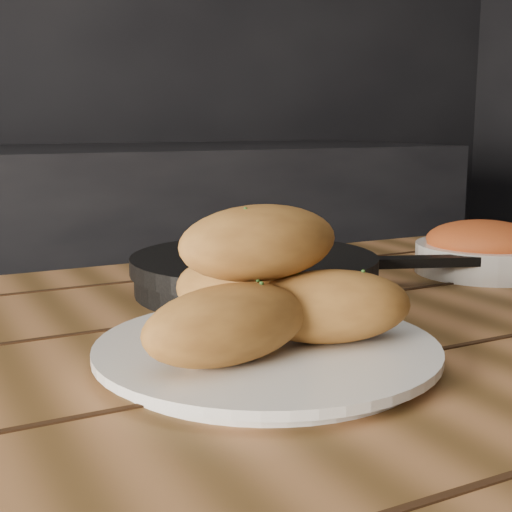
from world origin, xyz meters
The scene contains 5 objects.
table centered at (0.45, 0.71, 0.65)m, with size 1.53×0.84×0.75m.
plate centered at (0.46, 0.65, 0.76)m, with size 0.30×0.30×0.02m.
bread_rolls centered at (0.45, 0.65, 0.81)m, with size 0.26×0.21×0.12m.
skillet centered at (0.57, 0.89, 0.77)m, with size 0.42×0.30×0.05m.
bowl centered at (0.90, 0.84, 0.78)m, with size 0.18×0.18×0.07m.
Camera 1 is at (0.18, 0.14, 0.95)m, focal length 50.00 mm.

